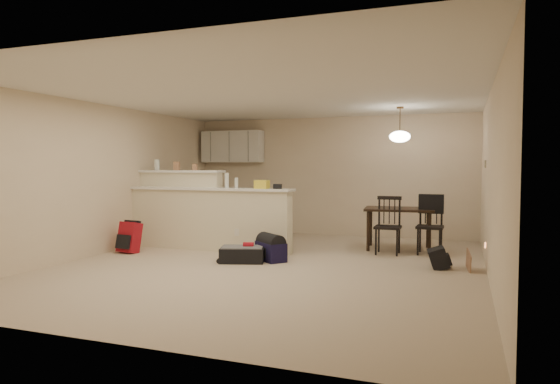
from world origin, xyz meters
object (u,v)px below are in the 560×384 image
at_px(dining_table, 399,213).
at_px(pendant_lamp, 400,136).
at_px(dining_chair_near, 388,225).
at_px(navy_duffel, 271,251).
at_px(black_daypack, 438,258).
at_px(dining_chair_far, 430,225).
at_px(suitcase, 242,255).
at_px(red_backpack, 129,238).

relative_size(dining_table, pendant_lamp, 2.01).
distance_m(dining_chair_near, navy_duffel, 2.05).
distance_m(dining_chair_near, black_daypack, 1.30).
height_order(dining_chair_near, dining_chair_far, dining_chair_far).
height_order(suitcase, red_backpack, red_backpack).
bearing_deg(pendant_lamp, suitcase, -136.43).
bearing_deg(dining_chair_far, dining_chair_near, -160.12).
xyz_separation_m(pendant_lamp, suitcase, (-2.10, -2.00, -1.88)).
xyz_separation_m(dining_chair_near, red_backpack, (-4.14, -1.36, -0.22)).
bearing_deg(dining_chair_far, pendant_lamp, 150.60).
bearing_deg(navy_duffel, dining_chair_far, 71.65).
distance_m(dining_chair_near, dining_chair_far, 0.69).
xyz_separation_m(dining_table, black_daypack, (0.74, -1.47, -0.50)).
height_order(pendant_lamp, red_backpack, pendant_lamp).
relative_size(dining_chair_far, black_daypack, 2.95).
height_order(dining_chair_far, red_backpack, dining_chair_far).
xyz_separation_m(dining_table, suitcase, (-2.10, -2.00, -0.53)).
bearing_deg(dining_table, pendant_lamp, -122.52).
relative_size(dining_chair_far, navy_duffel, 1.83).
relative_size(dining_chair_near, navy_duffel, 1.81).
relative_size(pendant_lamp, dining_chair_near, 0.64).
bearing_deg(black_daypack, red_backpack, 87.45).
relative_size(dining_table, black_daypack, 3.78).
bearing_deg(black_daypack, navy_duffel, 89.05).
height_order(pendant_lamp, suitcase, pendant_lamp).
bearing_deg(suitcase, dining_table, 25.91).
bearing_deg(pendant_lamp, black_daypack, -63.31).
distance_m(dining_table, dining_chair_near, 0.58).
bearing_deg(red_backpack, black_daypack, 12.22).
height_order(dining_chair_near, red_backpack, dining_chair_near).
bearing_deg(dining_table, dining_chair_far, -37.06).
height_order(pendant_lamp, dining_chair_far, pendant_lamp).
distance_m(red_backpack, black_daypack, 5.01).
xyz_separation_m(suitcase, red_backpack, (-2.15, 0.09, 0.14)).
bearing_deg(pendant_lamp, dining_chair_near, -101.58).
height_order(pendant_lamp, dining_chair_near, pendant_lamp).
height_order(navy_duffel, black_daypack, black_daypack).
bearing_deg(suitcase, red_backpack, 159.81).
distance_m(dining_chair_far, red_backpack, 5.05).
xyz_separation_m(pendant_lamp, black_daypack, (0.74, -1.47, -1.84)).
bearing_deg(black_daypack, dining_chair_near, 35.09).
relative_size(navy_duffel, black_daypack, 1.61).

